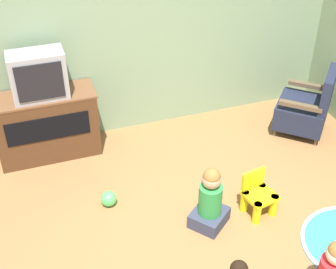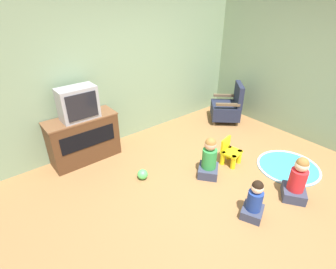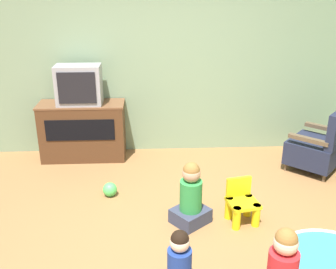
% 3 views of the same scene
% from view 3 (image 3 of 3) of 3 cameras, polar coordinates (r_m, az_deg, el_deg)
% --- Properties ---
extents(ground_plane, '(30.00, 30.00, 0.00)m').
position_cam_3_polar(ground_plane, '(3.88, 1.53, -15.21)').
color(ground_plane, olive).
extents(wall_back, '(5.58, 0.12, 2.81)m').
position_cam_3_polar(wall_back, '(5.46, -2.40, 11.84)').
color(wall_back, gray).
rests_on(wall_back, ground_plane).
extents(tv_cabinet, '(1.15, 0.46, 0.79)m').
position_cam_3_polar(tv_cabinet, '(5.50, -12.22, 0.64)').
color(tv_cabinet, '#4C2D19').
rests_on(tv_cabinet, ground_plane).
extents(television, '(0.58, 0.33, 0.52)m').
position_cam_3_polar(television, '(5.28, -12.82, 7.02)').
color(television, '#939399').
rests_on(television, tv_cabinet).
extents(black_armchair, '(0.84, 0.85, 0.86)m').
position_cam_3_polar(black_armchair, '(5.39, 20.99, -1.68)').
color(black_armchair, brown).
rests_on(black_armchair, ground_plane).
extents(yellow_kid_chair, '(0.34, 0.33, 0.44)m').
position_cam_3_polar(yellow_kid_chair, '(4.13, 10.66, -10.02)').
color(yellow_kid_chair, yellow).
rests_on(yellow_kid_chair, ground_plane).
extents(play_mat, '(1.01, 1.01, 0.04)m').
position_cam_3_polar(play_mat, '(3.89, 22.87, -16.85)').
color(play_mat, teal).
rests_on(play_mat, ground_plane).
extents(child_watching_left, '(0.37, 0.35, 0.57)m').
position_cam_3_polar(child_watching_left, '(3.21, 1.67, -18.60)').
color(child_watching_left, '#33384C').
rests_on(child_watching_left, ground_plane).
extents(child_watching_right, '(0.46, 0.45, 0.67)m').
position_cam_3_polar(child_watching_right, '(3.99, 3.33, -9.07)').
color(child_watching_right, '#33384C').
rests_on(child_watching_right, ground_plane).
extents(toy_ball, '(0.16, 0.16, 0.16)m').
position_cam_3_polar(toy_ball, '(4.60, -8.43, -7.89)').
color(toy_ball, '#4CCC59').
rests_on(toy_ball, ground_plane).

